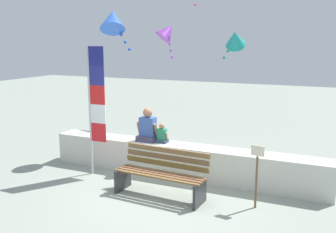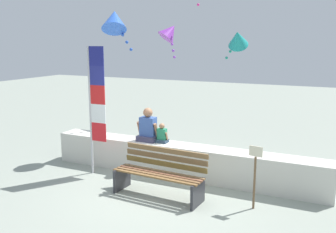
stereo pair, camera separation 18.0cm
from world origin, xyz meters
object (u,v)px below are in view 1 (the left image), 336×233
person_child (162,135)px  flag_banner (95,101)px  kite_blue (113,20)px  sign_post (257,171)px  kite_purple (167,32)px  park_bench (162,174)px  kite_teal (235,39)px  person_adult (148,128)px

person_child → flag_banner: 1.63m
kite_blue → sign_post: 5.22m
kite_blue → kite_purple: (0.54, 2.09, -0.24)m
kite_purple → kite_blue: bearing=-104.6°
park_bench → kite_teal: (0.19, 4.51, 2.54)m
flag_banner → park_bench: bearing=-15.1°
person_adult → sign_post: person_adult is taller
person_adult → kite_teal: kite_teal is taller
kite_teal → park_bench: bearing=-92.4°
person_adult → kite_blue: size_ratio=0.66×
person_child → kite_purple: 3.96m
park_bench → kite_blue: size_ratio=1.57×
kite_blue → sign_post: bearing=-25.1°
park_bench → kite_teal: 5.18m
park_bench → person_child: bearing=114.7°
park_bench → person_child: size_ratio=4.13×
flag_banner → kite_purple: (0.06, 3.67, 1.53)m
kite_blue → kite_purple: size_ratio=1.03×
park_bench → person_adult: (-0.88, 1.16, 0.57)m
kite_purple → person_adult: bearing=-73.9°
flag_banner → sign_post: 3.68m
park_bench → flag_banner: bearing=164.9°
person_adult → sign_post: (2.62, -0.98, -0.31)m
person_adult → person_child: person_adult is taller
person_adult → kite_teal: bearing=72.4°
person_adult → kite_blue: 2.94m
kite_purple → park_bench: bearing=-67.3°
person_adult → person_child: (0.34, 0.00, -0.12)m
park_bench → person_adult: bearing=127.1°
person_child → park_bench: bearing=-65.3°
person_adult → kite_teal: 4.03m
person_child → kite_teal: kite_teal is taller
flag_banner → sign_post: flag_banner is taller
person_child → kite_teal: size_ratio=0.46×
park_bench → kite_blue: 4.29m
kite_teal → sign_post: kite_teal is taller
park_bench → person_child: 1.35m
park_bench → kite_purple: (-1.74, 4.16, 2.74)m
kite_purple → sign_post: kite_purple is taller
flag_banner → person_child: bearing=28.0°
park_bench → kite_teal: kite_teal is taller
park_bench → kite_teal: size_ratio=1.90×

